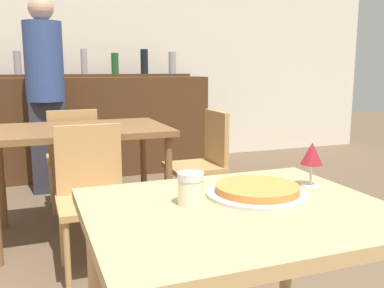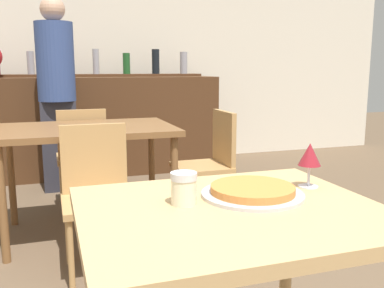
{
  "view_description": "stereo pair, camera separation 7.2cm",
  "coord_description": "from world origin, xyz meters",
  "px_view_note": "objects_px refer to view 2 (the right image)",
  "views": [
    {
      "loc": [
        -0.58,
        -1.13,
        1.16
      ],
      "look_at": [
        0.06,
        0.55,
        0.84
      ],
      "focal_mm": 40.0,
      "sensor_mm": 36.0,
      "label": 1
    },
    {
      "loc": [
        -0.51,
        -1.15,
        1.16
      ],
      "look_at": [
        0.06,
        0.55,
        0.84
      ],
      "focal_mm": 40.0,
      "sensor_mm": 36.0,
      "label": 2
    }
  ],
  "objects_px": {
    "chair_far_side_right": "(211,158)",
    "chair_far_side_back": "(82,152)",
    "cheese_shaker": "(184,188)",
    "wine_glass": "(310,156)",
    "chair_far_side_front": "(97,188)",
    "pizza_tray": "(253,191)",
    "person_standing": "(57,88)"
  },
  "relations": [
    {
      "from": "chair_far_side_right",
      "to": "chair_far_side_back",
      "type": "bearing_deg",
      "value": -121.72
    },
    {
      "from": "cheese_shaker",
      "to": "wine_glass",
      "type": "relative_size",
      "value": 0.65
    },
    {
      "from": "chair_far_side_front",
      "to": "pizza_tray",
      "type": "relative_size",
      "value": 2.45
    },
    {
      "from": "chair_far_side_right",
      "to": "cheese_shaker",
      "type": "relative_size",
      "value": 8.14
    },
    {
      "from": "chair_far_side_back",
      "to": "pizza_tray",
      "type": "bearing_deg",
      "value": 99.62
    },
    {
      "from": "pizza_tray",
      "to": "cheese_shaker",
      "type": "relative_size",
      "value": 3.32
    },
    {
      "from": "person_standing",
      "to": "chair_far_side_back",
      "type": "bearing_deg",
      "value": -75.71
    },
    {
      "from": "chair_far_side_right",
      "to": "chair_far_side_front",
      "type": "bearing_deg",
      "value": -58.28
    },
    {
      "from": "chair_far_side_right",
      "to": "person_standing",
      "type": "relative_size",
      "value": 0.47
    },
    {
      "from": "chair_far_side_front",
      "to": "person_standing",
      "type": "relative_size",
      "value": 0.47
    },
    {
      "from": "chair_far_side_right",
      "to": "wine_glass",
      "type": "xyz_separation_m",
      "value": [
        -0.28,
        -1.71,
        0.37
      ]
    },
    {
      "from": "chair_far_side_right",
      "to": "person_standing",
      "type": "bearing_deg",
      "value": -137.95
    },
    {
      "from": "chair_far_side_back",
      "to": "pizza_tray",
      "type": "distance_m",
      "value": 2.37
    },
    {
      "from": "cheese_shaker",
      "to": "wine_glass",
      "type": "bearing_deg",
      "value": 5.9
    },
    {
      "from": "chair_far_side_front",
      "to": "pizza_tray",
      "type": "height_order",
      "value": "chair_far_side_front"
    },
    {
      "from": "cheese_shaker",
      "to": "pizza_tray",
      "type": "bearing_deg",
      "value": 2.67
    },
    {
      "from": "person_standing",
      "to": "cheese_shaker",
      "type": "bearing_deg",
      "value": -84.02
    },
    {
      "from": "chair_far_side_front",
      "to": "pizza_tray",
      "type": "bearing_deg",
      "value": -71.63
    },
    {
      "from": "chair_far_side_front",
      "to": "chair_far_side_back",
      "type": "xyz_separation_m",
      "value": [
        0.0,
        1.13,
        0.0
      ]
    },
    {
      "from": "chair_far_side_back",
      "to": "chair_far_side_right",
      "type": "distance_m",
      "value": 1.08
    },
    {
      "from": "chair_far_side_front",
      "to": "chair_far_side_right",
      "type": "distance_m",
      "value": 1.08
    },
    {
      "from": "wine_glass",
      "to": "person_standing",
      "type": "bearing_deg",
      "value": 105.26
    },
    {
      "from": "pizza_tray",
      "to": "wine_glass",
      "type": "bearing_deg",
      "value": 9.11
    },
    {
      "from": "chair_far_side_front",
      "to": "wine_glass",
      "type": "distance_m",
      "value": 1.36
    },
    {
      "from": "chair_far_side_back",
      "to": "wine_glass",
      "type": "distance_m",
      "value": 2.39
    },
    {
      "from": "pizza_tray",
      "to": "person_standing",
      "type": "relative_size",
      "value": 0.19
    },
    {
      "from": "cheese_shaker",
      "to": "wine_glass",
      "type": "distance_m",
      "value": 0.49
    },
    {
      "from": "chair_far_side_right",
      "to": "cheese_shaker",
      "type": "distance_m",
      "value": 1.95
    },
    {
      "from": "chair_far_side_front",
      "to": "person_standing",
      "type": "xyz_separation_m",
      "value": [
        -0.16,
        1.76,
        0.5
      ]
    },
    {
      "from": "cheese_shaker",
      "to": "person_standing",
      "type": "distance_m",
      "value": 2.98
    },
    {
      "from": "cheese_shaker",
      "to": "person_standing",
      "type": "bearing_deg",
      "value": 95.98
    },
    {
      "from": "pizza_tray",
      "to": "wine_glass",
      "type": "height_order",
      "value": "wine_glass"
    }
  ]
}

